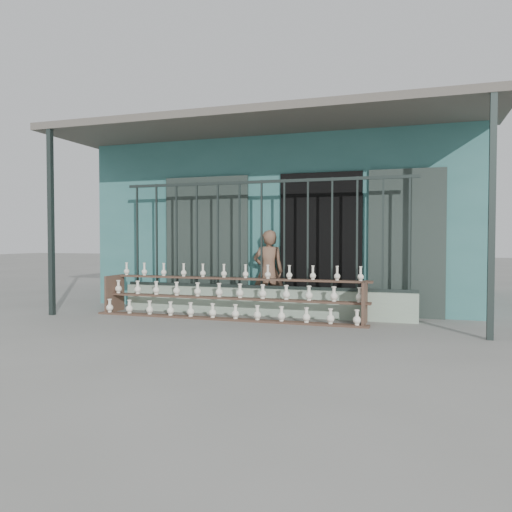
% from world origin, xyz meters
% --- Properties ---
extents(ground, '(60.00, 60.00, 0.00)m').
position_xyz_m(ground, '(0.00, 0.00, 0.00)').
color(ground, slate).
extents(workshop_building, '(7.40, 6.60, 3.21)m').
position_xyz_m(workshop_building, '(0.00, 4.23, 1.62)').
color(workshop_building, '#336C69').
rests_on(workshop_building, ground).
extents(parapet_wall, '(5.00, 0.20, 0.45)m').
position_xyz_m(parapet_wall, '(0.00, 1.30, 0.23)').
color(parapet_wall, '#95AE96').
rests_on(parapet_wall, ground).
extents(security_fence, '(5.00, 0.04, 1.80)m').
position_xyz_m(security_fence, '(-0.00, 1.30, 1.35)').
color(security_fence, '#283330').
rests_on(security_fence, parapet_wall).
extents(shelf_rack, '(4.50, 0.68, 0.85)m').
position_xyz_m(shelf_rack, '(-0.42, 0.89, 0.36)').
color(shelf_rack, brown).
rests_on(shelf_rack, ground).
extents(elderly_woman, '(0.61, 0.51, 1.43)m').
position_xyz_m(elderly_woman, '(0.02, 1.63, 0.71)').
color(elderly_woman, brown).
rests_on(elderly_woman, ground).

